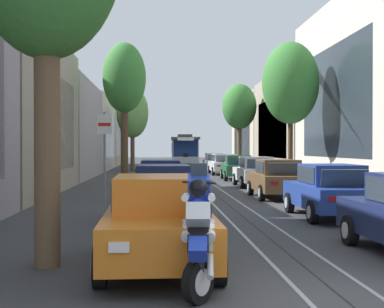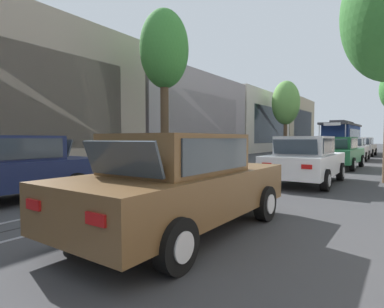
{
  "view_description": "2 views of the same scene",
  "coord_description": "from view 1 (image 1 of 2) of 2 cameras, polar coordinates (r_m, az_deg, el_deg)",
  "views": [
    {
      "loc": [
        -2.54,
        -7.22,
        2.08
      ],
      "look_at": [
        -0.27,
        30.47,
        1.64
      ],
      "focal_mm": 52.79,
      "sensor_mm": 36.0,
      "label": 1
    },
    {
      "loc": [
        5.28,
        11.76,
        1.51
      ],
      "look_at": [
        -1.07,
        20.92,
        0.94
      ],
      "focal_mm": 28.54,
      "sensor_mm": 36.0,
      "label": 2
    }
  ],
  "objects": [
    {
      "name": "street_tree_kerb_right_mid",
      "position": [
        51.97,
        4.8,
        4.74
      ],
      "size": [
        3.15,
        3.12,
        7.91
      ],
      "color": "brown",
      "rests_on": "ground"
    },
    {
      "name": "building_facade_right",
      "position": [
        38.75,
        14.85,
        4.13
      ],
      "size": [
        5.82,
        66.97,
        10.22
      ],
      "color": "gray",
      "rests_on": "ground"
    },
    {
      "name": "parked_car_green_fifth_right",
      "position": [
        36.29,
        4.64,
        -1.35
      ],
      "size": [
        2.1,
        4.4,
        1.58
      ],
      "color": "#1E6038",
      "rests_on": "ground"
    },
    {
      "name": "parked_car_navy_second_left",
      "position": [
        16.08,
        -2.93,
        -3.9
      ],
      "size": [
        2.01,
        4.37,
        1.58
      ],
      "color": "#19234C",
      "rests_on": "ground"
    },
    {
      "name": "parked_car_silver_far_right",
      "position": [
        49.26,
        2.26,
        -0.82
      ],
      "size": [
        2.08,
        4.39,
        1.58
      ],
      "color": "#B7B7BC",
      "rests_on": "ground"
    },
    {
      "name": "parked_car_white_fourth_right",
      "position": [
        30.01,
        6.41,
        -1.78
      ],
      "size": [
        2.02,
        4.37,
        1.58
      ],
      "color": "silver",
      "rests_on": "ground"
    },
    {
      "name": "cable_car_trolley",
      "position": [
        54.08,
        -0.76,
        0.23
      ],
      "size": [
        2.79,
        9.17,
        3.28
      ],
      "color": "navy",
      "rests_on": "ground"
    },
    {
      "name": "parked_car_brown_mid_right",
      "position": [
        23.46,
        8.6,
        -2.46
      ],
      "size": [
        2.01,
        4.36,
        1.58
      ],
      "color": "brown",
      "rests_on": "ground"
    },
    {
      "name": "street_tree_kerb_right_second",
      "position": [
        32.25,
        9.92,
        7.05
      ],
      "size": [
        3.17,
        3.21,
        8.0
      ],
      "color": "#4C3826",
      "rests_on": "ground"
    },
    {
      "name": "ground_plane",
      "position": [
        34.28,
        0.8,
        -2.81
      ],
      "size": [
        168.17,
        168.17,
        0.0
      ],
      "primitive_type": "plane",
      "color": "#38383A"
    },
    {
      "name": "street_tree_kerb_left_mid",
      "position": [
        50.67,
        -6.04,
        4.12
      ],
      "size": [
        2.85,
        2.62,
        7.44
      ],
      "color": "brown",
      "rests_on": "ground"
    },
    {
      "name": "motorcycle_with_rider",
      "position": [
        7.92,
        0.68,
        -7.39
      ],
      "size": [
        0.55,
        1.83,
        1.85
      ],
      "color": "black",
      "rests_on": "ground"
    },
    {
      "name": "street_sign_post",
      "position": [
        13.86,
        -8.82,
        -0.44
      ],
      "size": [
        0.36,
        0.07,
        2.94
      ],
      "color": "slate",
      "rests_on": "ground"
    },
    {
      "name": "trolley_track_rails",
      "position": [
        38.99,
        0.29,
        -2.38
      ],
      "size": [
        1.14,
        75.27,
        0.01
      ],
      "color": "gray",
      "rests_on": "ground"
    },
    {
      "name": "parked_car_navy_mid_left",
      "position": [
        22.39,
        -3.17,
        -2.61
      ],
      "size": [
        2.06,
        4.39,
        1.58
      ],
      "color": "#19234C",
      "rests_on": "ground"
    },
    {
      "name": "parked_car_orange_near_left",
      "position": [
        9.82,
        -3.42,
        -6.82
      ],
      "size": [
        2.04,
        4.38,
        1.58
      ],
      "color": "orange",
      "rests_on": "ground"
    },
    {
      "name": "building_facade_left",
      "position": [
        40.62,
        -13.56,
        2.78
      ],
      "size": [
        5.96,
        66.97,
        7.86
      ],
      "color": "gray",
      "rests_on": "ground"
    },
    {
      "name": "street_tree_kerb_left_second",
      "position": [
        30.78,
        -6.85,
        7.45
      ],
      "size": [
        2.32,
        2.43,
        7.73
      ],
      "color": "#4C3826",
      "rests_on": "ground"
    },
    {
      "name": "parked_car_blue_second_right",
      "position": [
        17.16,
        13.75,
        -3.63
      ],
      "size": [
        2.01,
        4.36,
        1.58
      ],
      "color": "#233D93",
      "rests_on": "ground"
    },
    {
      "name": "parked_car_white_sixth_right",
      "position": [
        43.07,
        3.12,
        -1.03
      ],
      "size": [
        2.05,
        4.38,
        1.58
      ],
      "color": "silver",
      "rests_on": "ground"
    }
  ]
}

